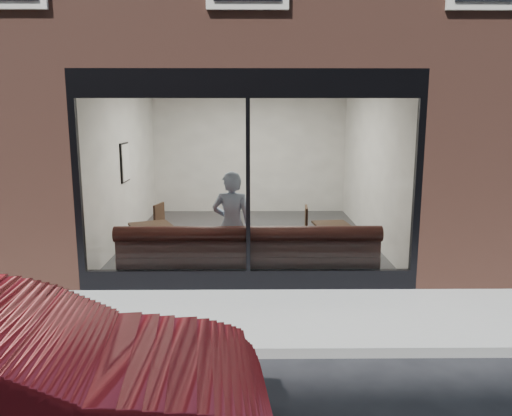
{
  "coord_description": "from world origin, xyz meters",
  "views": [
    {
      "loc": [
        0.05,
        -5.05,
        2.6
      ],
      "look_at": [
        0.12,
        2.4,
        1.17
      ],
      "focal_mm": 35.0,
      "sensor_mm": 36.0,
      "label": 1
    }
  ],
  "objects_px": {
    "cafe_chair_left": "(151,240)",
    "cafe_chair_right": "(295,245)",
    "cafe_table_left": "(151,226)",
    "cafe_table_right": "(332,225)",
    "person": "(232,225)",
    "banquette": "(248,267)"
  },
  "relations": [
    {
      "from": "cafe_chair_right",
      "to": "person",
      "type": "bearing_deg",
      "value": 47.74
    },
    {
      "from": "banquette",
      "to": "cafe_chair_right",
      "type": "height_order",
      "value": "banquette"
    },
    {
      "from": "cafe_table_left",
      "to": "cafe_chair_right",
      "type": "bearing_deg",
      "value": 14.06
    },
    {
      "from": "cafe_table_left",
      "to": "cafe_chair_left",
      "type": "xyz_separation_m",
      "value": [
        -0.22,
        0.96,
        -0.5
      ]
    },
    {
      "from": "cafe_table_right",
      "to": "cafe_chair_right",
      "type": "distance_m",
      "value": 0.93
    },
    {
      "from": "cafe_chair_left",
      "to": "cafe_chair_right",
      "type": "height_order",
      "value": "cafe_chair_right"
    },
    {
      "from": "cafe_table_right",
      "to": "cafe_chair_left",
      "type": "relative_size",
      "value": 1.39
    },
    {
      "from": "cafe_chair_left",
      "to": "banquette",
      "type": "bearing_deg",
      "value": 153.19
    },
    {
      "from": "cafe_table_left",
      "to": "cafe_chair_right",
      "type": "distance_m",
      "value": 2.6
    },
    {
      "from": "person",
      "to": "cafe_chair_left",
      "type": "distance_m",
      "value": 2.2
    },
    {
      "from": "banquette",
      "to": "cafe_chair_left",
      "type": "bearing_deg",
      "value": 139.09
    },
    {
      "from": "cafe_table_right",
      "to": "cafe_table_left",
      "type": "bearing_deg",
      "value": -178.7
    },
    {
      "from": "person",
      "to": "banquette",
      "type": "bearing_deg",
      "value": 147.68
    },
    {
      "from": "banquette",
      "to": "cafe_table_left",
      "type": "distance_m",
      "value": 1.82
    },
    {
      "from": "banquette",
      "to": "cafe_table_right",
      "type": "bearing_deg",
      "value": 26.69
    },
    {
      "from": "cafe_table_left",
      "to": "cafe_table_right",
      "type": "distance_m",
      "value": 3.04
    },
    {
      "from": "banquette",
      "to": "cafe_table_right",
      "type": "height_order",
      "value": "cafe_table_right"
    },
    {
      "from": "cafe_table_left",
      "to": "cafe_chair_left",
      "type": "height_order",
      "value": "cafe_table_left"
    },
    {
      "from": "banquette",
      "to": "person",
      "type": "bearing_deg",
      "value": 141.98
    },
    {
      "from": "cafe_table_left",
      "to": "cafe_table_right",
      "type": "bearing_deg",
      "value": 1.3
    },
    {
      "from": "cafe_table_left",
      "to": "cafe_table_right",
      "type": "xyz_separation_m",
      "value": [
        3.04,
        0.07,
        0.0
      ]
    },
    {
      "from": "banquette",
      "to": "person",
      "type": "relative_size",
      "value": 2.34
    }
  ]
}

